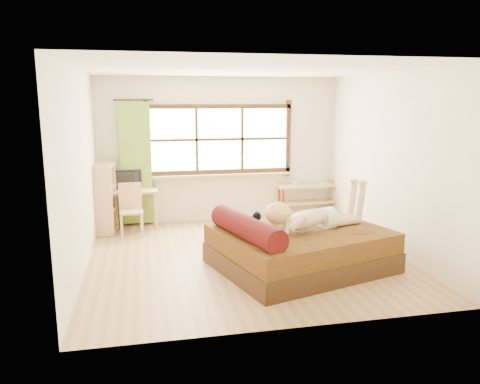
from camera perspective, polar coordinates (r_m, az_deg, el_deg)
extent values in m
plane|color=#9E754C|center=(7.01, 0.58, -7.88)|extent=(4.50, 4.50, 0.00)
plane|color=white|center=(6.63, 0.63, 14.75)|extent=(4.50, 4.50, 0.00)
plane|color=silver|center=(8.88, -2.51, 5.15)|extent=(4.50, 0.00, 4.50)
plane|color=silver|center=(4.55, 6.68, -0.89)|extent=(4.50, 0.00, 4.50)
plane|color=silver|center=(6.59, -18.91, 2.38)|extent=(0.00, 4.50, 4.50)
plane|color=silver|center=(7.49, 17.70, 3.47)|extent=(0.00, 4.50, 4.50)
cube|color=#FFEDBF|center=(8.85, -2.52, 6.44)|extent=(2.60, 0.01, 1.30)
cube|color=tan|center=(8.86, -2.40, 2.08)|extent=(2.80, 0.16, 0.04)
cube|color=#5D9929|center=(8.67, -12.55, 3.41)|extent=(0.55, 0.10, 2.20)
cube|color=black|center=(6.62, 7.33, -7.90)|extent=(2.60, 2.30, 0.27)
cube|color=#391F0D|center=(6.53, 7.39, -5.63)|extent=(2.55, 2.26, 0.27)
cylinder|color=black|center=(6.01, 0.80, -4.36)|extent=(0.72, 1.52, 0.31)
cube|color=tan|center=(8.57, -13.81, 0.11)|extent=(1.15, 0.58, 0.04)
cube|color=tan|center=(8.45, -17.16, -2.64)|extent=(0.05, 0.05, 0.67)
cube|color=tan|center=(8.47, -10.18, -2.28)|extent=(0.05, 0.05, 0.67)
cube|color=tan|center=(8.85, -17.08, -2.01)|extent=(0.05, 0.05, 0.67)
cube|color=tan|center=(8.87, -10.42, -1.67)|extent=(0.05, 0.05, 0.67)
imported|color=black|center=(8.59, -13.86, 1.42)|extent=(0.60, 0.11, 0.34)
cube|color=tan|center=(8.19, -13.12, -2.33)|extent=(0.42, 0.42, 0.04)
cube|color=tan|center=(8.31, -13.24, -0.42)|extent=(0.39, 0.06, 0.45)
cube|color=tan|center=(8.08, -14.21, -4.16)|extent=(0.04, 0.04, 0.39)
cube|color=tan|center=(8.08, -11.81, -4.03)|extent=(0.04, 0.04, 0.39)
cube|color=tan|center=(8.40, -14.25, -3.56)|extent=(0.04, 0.04, 0.39)
cube|color=tan|center=(8.41, -11.95, -3.43)|extent=(0.04, 0.04, 0.39)
cube|color=tan|center=(9.26, 8.53, 0.77)|extent=(1.31, 0.38, 0.04)
cube|color=tan|center=(9.32, 8.47, -1.19)|extent=(1.31, 0.38, 0.03)
cylinder|color=maroon|center=(8.99, 5.29, -1.44)|extent=(0.04, 0.04, 0.65)
cylinder|color=maroon|center=(9.45, 12.10, -1.02)|extent=(0.04, 0.04, 0.65)
cylinder|color=maroon|center=(9.23, 4.75, -1.10)|extent=(0.04, 0.04, 0.65)
cylinder|color=maroon|center=(9.67, 11.43, -0.70)|extent=(0.04, 0.04, 0.65)
cube|color=#C97B32|center=(9.44, 11.26, 1.28)|extent=(0.11, 0.11, 0.09)
imported|color=gray|center=(9.15, 6.77, 1.16)|extent=(0.14, 0.14, 0.11)
imported|color=gray|center=(9.32, 9.68, 0.99)|extent=(0.18, 0.24, 0.02)
cube|color=tan|center=(8.50, -15.84, -4.48)|extent=(0.34, 0.52, 0.03)
cube|color=tan|center=(8.41, -15.98, -2.00)|extent=(0.34, 0.52, 0.03)
cube|color=tan|center=(8.33, -16.12, 0.54)|extent=(0.34, 0.52, 0.03)
cube|color=tan|center=(8.28, -16.26, 3.12)|extent=(0.34, 0.52, 0.03)
cube|color=tan|center=(8.13, -16.31, -1.10)|extent=(0.30, 0.05, 1.22)
cube|color=tan|center=(8.61, -15.80, -0.39)|extent=(0.30, 0.05, 1.22)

